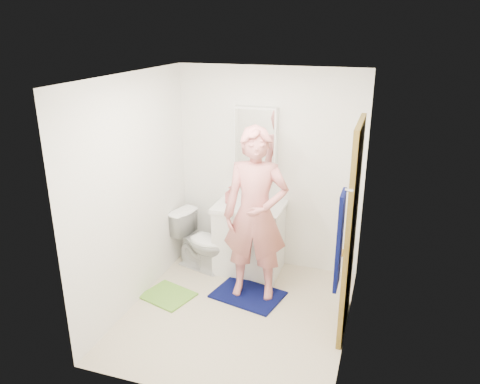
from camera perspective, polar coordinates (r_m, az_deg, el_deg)
name	(u,v)px	position (r m, az deg, el deg)	size (l,w,h in m)	color
floor	(237,314)	(5.01, -0.38, -14.68)	(2.20, 2.40, 0.02)	beige
ceiling	(236,75)	(4.15, -0.45, 14.05)	(2.20, 2.40, 0.02)	white
wall_back	(269,170)	(5.53, 3.58, 2.69)	(2.20, 0.02, 2.40)	white
wall_front	(183,265)	(3.42, -6.95, -8.79)	(2.20, 0.02, 2.40)	white
wall_left	(133,193)	(4.88, -12.86, -0.16)	(0.02, 2.40, 2.40)	white
wall_right	(356,220)	(4.24, 13.98, -3.36)	(0.02, 2.40, 2.40)	white
vanity_cabinet	(249,240)	(5.60, 1.14, -5.86)	(0.75, 0.55, 0.80)	white
countertop	(250,207)	(5.43, 1.17, -1.82)	(0.79, 0.59, 0.05)	white
sink_basin	(250,206)	(5.42, 1.17, -1.67)	(0.40, 0.40, 0.03)	white
faucet	(254,195)	(5.56, 1.72, -0.35)	(0.03, 0.03, 0.12)	silver
medicine_cabinet	(256,137)	(5.40, 1.93, 6.69)	(0.50, 0.12, 0.70)	white
mirror_panel	(254,138)	(5.34, 1.74, 6.55)	(0.46, 0.01, 0.66)	white
door	(351,231)	(4.45, 13.39, -4.64)	(0.05, 0.80, 2.05)	olive
door_knob	(342,253)	(4.20, 12.34, -7.25)	(0.07, 0.07, 0.07)	gold
towel	(340,241)	(3.71, 12.05, -5.85)	(0.03, 0.24, 0.80)	#060B41
towel_hook	(349,190)	(3.54, 13.17, 0.22)	(0.02, 0.02, 0.06)	silver
toilet	(201,241)	(5.70, -4.74, -5.98)	(0.39, 0.69, 0.71)	white
bath_mat	(248,295)	(5.28, 0.97, -12.40)	(0.73, 0.52, 0.02)	#060B41
green_rug	(168,295)	(5.33, -8.78, -12.35)	(0.51, 0.43, 0.02)	#6FAF3A
soap_dispenser	(230,195)	(5.44, -1.21, -0.34)	(0.09, 0.09, 0.20)	#BB5759
toothbrush_cup	(262,200)	(5.43, 2.71, -0.97)	(0.13, 0.13, 0.10)	#63387C
man	(256,215)	(4.87, 1.90, -2.83)	(0.68, 0.45, 1.86)	#D27776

